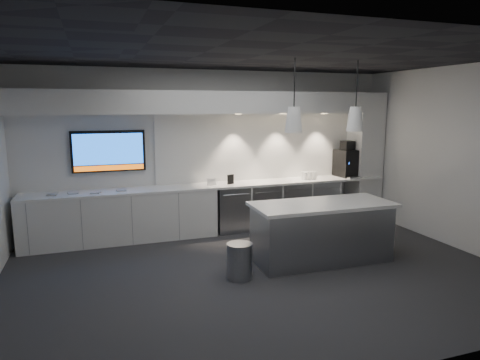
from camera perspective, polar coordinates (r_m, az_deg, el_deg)
name	(u,v)px	position (r m, az deg, el deg)	size (l,w,h in m)	color
floor	(261,273)	(6.22, 2.79, -12.30)	(7.00, 7.00, 0.00)	#2D2D30
ceiling	(263,55)	(5.79, 3.05, 16.34)	(7.00, 7.00, 0.00)	black
wall_back	(213,151)	(8.17, -3.66, 3.94)	(7.00, 7.00, 0.00)	white
wall_front	(376,211)	(3.66, 17.70, -4.00)	(7.00, 7.00, 0.00)	white
wall_right	(462,158)	(7.82, 27.46, 2.56)	(7.00, 7.00, 0.00)	white
back_counter	(218,186)	(7.95, -2.98, -0.74)	(6.80, 0.65, 0.04)	white
left_base_cabinets	(122,217)	(7.77, -15.50, -4.76)	(3.30, 0.63, 0.86)	white
fridge_unit_a	(231,208)	(8.12, -1.26, -3.79)	(0.60, 0.61, 0.85)	gray
fridge_unit_b	(261,206)	(8.33, 2.88, -3.45)	(0.60, 0.61, 0.85)	gray
fridge_unit_c	(291,203)	(8.58, 6.79, -3.11)	(0.60, 0.61, 0.85)	gray
fridge_unit_d	(319,201)	(8.87, 10.47, -2.78)	(0.60, 0.61, 0.85)	gray
backsplash	(271,146)	(8.55, 4.18, 4.53)	(4.60, 0.03, 1.30)	white
soffit	(217,103)	(7.84, -3.14, 10.28)	(6.90, 0.60, 0.40)	white
column	(364,156)	(9.31, 16.27, 3.05)	(0.55, 0.55, 2.60)	white
wall_tv	(109,151)	(7.83, -17.11, 3.69)	(1.25, 0.07, 0.72)	black
island	(321,232)	(6.66, 10.81, -6.78)	(2.15, 0.95, 0.90)	gray
bin	(240,261)	(5.96, -0.06, -10.75)	(0.35, 0.35, 0.50)	gray
coffee_machine	(347,162)	(9.08, 14.07, 2.36)	(0.44, 0.60, 0.73)	black
sign_black	(231,179)	(7.97, -1.26, 0.09)	(0.14, 0.02, 0.18)	black
sign_white	(212,182)	(7.84, -3.79, -0.24)	(0.18, 0.02, 0.14)	white
cup_cluster	(309,175)	(8.60, 9.19, 0.60)	(0.28, 0.18, 0.15)	white
tray_a	(52,195)	(7.63, -23.73, -1.80)	(0.16, 0.16, 0.03)	#AEAEAE
tray_b	(73,193)	(7.65, -21.40, -1.61)	(0.16, 0.16, 0.03)	#AEAEAE
tray_c	(96,192)	(7.56, -18.69, -1.57)	(0.16, 0.16, 0.03)	#AEAEAE
tray_d	(121,190)	(7.62, -15.55, -1.31)	(0.16, 0.16, 0.03)	#AEAEAE
pendant_left	(294,119)	(6.15, 7.18, 8.01)	(0.25, 0.25, 1.06)	white
pendant_right	(355,119)	(6.66, 15.13, 7.89)	(0.25, 0.25, 1.06)	white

